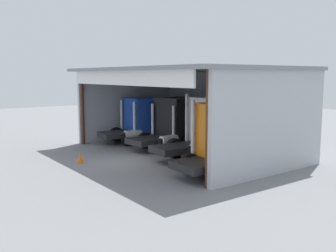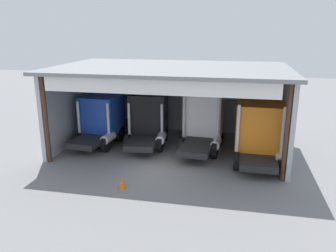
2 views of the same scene
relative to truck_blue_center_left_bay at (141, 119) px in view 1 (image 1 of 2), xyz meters
The scene contains 9 objects.
ground_plane 6.37m from the truck_blue_center_left_bay, 39.09° to the right, with size 80.00×80.00×0.00m, color slate.
workshop_shed 5.24m from the truck_blue_center_left_bay, 11.60° to the left, with size 14.13×8.84×5.28m.
truck_blue_center_left_bay is the anchor object (origin of this frame).
truck_black_left_bay 3.15m from the truck_blue_center_left_bay, 10.94° to the left, with size 2.77×4.92×3.36m.
truck_white_center_bay 6.79m from the truck_blue_center_left_bay, ahead, with size 2.63×5.27×3.73m.
truck_orange_yard_outside 10.25m from the truck_blue_center_left_bay, ahead, with size 2.76×4.30×3.63m.
oil_drum 7.84m from the truck_blue_center_left_bay, 23.06° to the left, with size 0.58×0.58×0.92m, color gold.
tool_cart 3.02m from the truck_blue_center_left_bay, 75.92° to the left, with size 0.90×0.60×1.00m, color red.
traffic_cone 7.34m from the truck_blue_center_left_bay, 60.28° to the right, with size 0.36×0.36×0.56m, color orange.
Camera 1 is at (18.15, -10.52, 4.82)m, focal length 40.13 mm.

